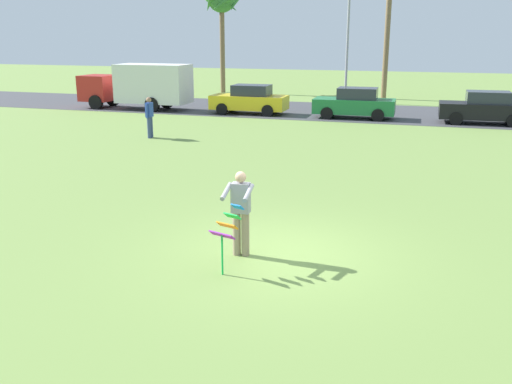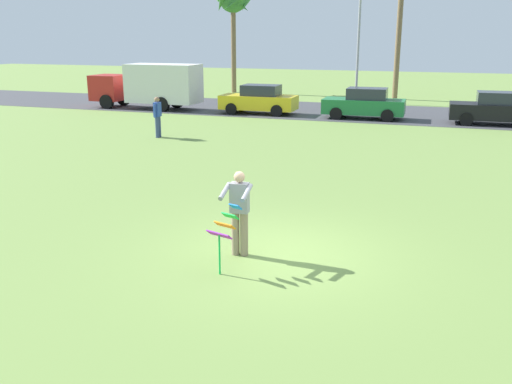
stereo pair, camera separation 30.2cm
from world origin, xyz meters
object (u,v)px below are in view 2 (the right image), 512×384
Objects in this scene: parked_car_green at (364,104)px; parked_car_yellow at (259,100)px; parked_truck_red_cab at (151,85)px; person_walker_near at (158,116)px; palm_tree_left_near at (233,3)px; streetlight_pole at (359,39)px; person_kite_flyer at (239,210)px; parked_car_black at (496,109)px; kite_held at (225,228)px.

parked_car_yellow is at bearing -179.99° from parked_car_green.
parked_car_green is (12.52, 0.00, -0.64)m from parked_truck_red_cab.
palm_tree_left_near is at bearing 101.51° from person_walker_near.
palm_tree_left_near is at bearing 160.21° from streetlight_pole.
parked_car_yellow is (6.71, 0.00, -0.64)m from parked_truck_red_cab.
palm_tree_left_near is (1.06, 10.80, 5.11)m from parked_truck_red_cab.
parked_car_black is (5.88, 19.90, -0.18)m from person_kite_flyer.
streetlight_pole is (-1.58, 7.24, 3.22)m from parked_car_green.
parked_car_green is at bearing -77.70° from streetlight_pole.
parked_car_yellow is 0.53× the size of palm_tree_left_near.
person_kite_flyer is at bearing -85.67° from streetlight_pole.
palm_tree_left_near is (-5.65, 10.80, 5.75)m from parked_car_yellow.
person_walker_near is (-8.05, 12.30, 0.07)m from kite_held.
person_kite_flyer is 1.00× the size of person_walker_near.
person_kite_flyer is at bearing 91.88° from kite_held.
parked_car_green is (-0.48, 19.90, -0.18)m from person_kite_flyer.
person_walker_near is (4.98, -8.44, -0.48)m from parked_truck_red_cab.
streetlight_pole reaches higher than person_walker_near.
parked_car_black is 11.22m from streetlight_pole.
kite_held is 0.29× the size of parked_car_green.
parked_truck_red_cab is 3.88× the size of person_walker_near.
kite_held is at bearing -69.22° from palm_tree_left_near.
parked_car_yellow is 0.60× the size of streetlight_pole.
kite_held is 0.29× the size of parked_car_black.
person_walker_near is (-1.73, -8.44, 0.16)m from parked_car_yellow.
parked_car_green is (5.81, 0.00, 0.00)m from parked_car_yellow.
streetlight_pole is at bearing 137.65° from parked_car_black.
streetlight_pole reaches higher than parked_car_black.
parked_car_yellow and parked_car_black have the same top height.
parked_car_yellow is 8.62m from person_walker_near.
parked_car_yellow is 12.18m from parked_car_black.
parked_truck_red_cab is at bearing -146.52° from streetlight_pole.
palm_tree_left_near is at bearing 110.78° from kite_held.
person_kite_flyer is 1.39× the size of kite_held.
palm_tree_left_near is (-11.97, 31.54, 5.67)m from kite_held.
parked_truck_red_cab is at bearing -180.00° from parked_car_green.
parked_truck_red_cab reaches higher than person_walker_near.
parked_car_yellow is (-6.32, 20.74, -0.08)m from kite_held.
person_walker_near reaches higher than kite_held.
kite_held is at bearing -56.79° from person_walker_near.
parked_truck_red_cab is at bearing 123.15° from person_kite_flyer.
parked_truck_red_cab is 12.54m from parked_car_green.
parked_truck_red_cab is 18.90m from parked_car_black.
parked_truck_red_cab is 1.59× the size of parked_car_yellow.
parked_car_yellow is at bearing -180.00° from parked_car_black.
person_walker_near is (-13.91, -8.44, 0.16)m from parked_car_black.
parked_car_black is at bearing 0.00° from parked_truck_red_cab.
parked_car_green reaches higher than kite_held.
palm_tree_left_near is 1.13× the size of streetlight_pole.
person_kite_flyer is at bearing -106.47° from parked_car_black.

